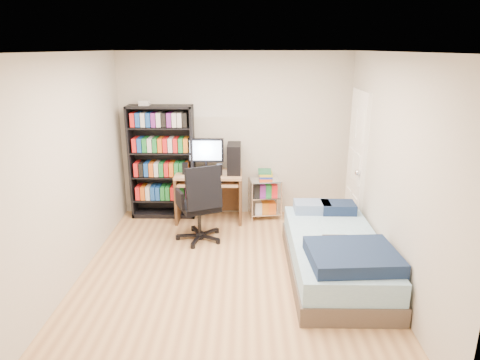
{
  "coord_description": "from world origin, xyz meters",
  "views": [
    {
      "loc": [
        0.18,
        -4.45,
        2.54
      ],
      "look_at": [
        0.11,
        0.4,
        1.03
      ],
      "focal_mm": 32.0,
      "sensor_mm": 36.0,
      "label": 1
    }
  ],
  "objects_px": {
    "computer_desk": "(216,177)",
    "media_shelf": "(162,161)",
    "bed": "(335,254)",
    "office_chair": "(200,217)"
  },
  "relations": [
    {
      "from": "computer_desk",
      "to": "media_shelf",
      "type": "bearing_deg",
      "value": 172.1
    },
    {
      "from": "bed",
      "to": "office_chair",
      "type": "bearing_deg",
      "value": 151.21
    },
    {
      "from": "media_shelf",
      "to": "office_chair",
      "type": "height_order",
      "value": "media_shelf"
    },
    {
      "from": "media_shelf",
      "to": "office_chair",
      "type": "distance_m",
      "value": 1.25
    },
    {
      "from": "computer_desk",
      "to": "bed",
      "type": "relative_size",
      "value": 0.6
    },
    {
      "from": "media_shelf",
      "to": "bed",
      "type": "relative_size",
      "value": 0.87
    },
    {
      "from": "media_shelf",
      "to": "computer_desk",
      "type": "distance_m",
      "value": 0.86
    },
    {
      "from": "media_shelf",
      "to": "computer_desk",
      "type": "bearing_deg",
      "value": -7.9
    },
    {
      "from": "media_shelf",
      "to": "bed",
      "type": "height_order",
      "value": "media_shelf"
    },
    {
      "from": "media_shelf",
      "to": "bed",
      "type": "bearing_deg",
      "value": -38.19
    }
  ]
}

